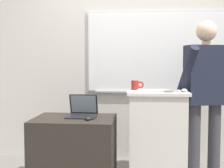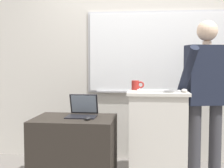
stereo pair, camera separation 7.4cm
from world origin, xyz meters
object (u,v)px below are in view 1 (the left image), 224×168
object	(u,v)px
computer_mouse_by_laptop	(88,118)
laptop	(83,110)
lectern_podium	(157,138)
side_desk	(74,152)
computer_mouse_by_keyboard	(184,90)
person_presenter	(205,89)
wireless_keyboard	(159,91)
coffee_mug	(136,85)

from	to	relation	value
computer_mouse_by_laptop	laptop	bearing A→B (deg)	114.18
lectern_podium	laptop	world-z (taller)	lectern_podium
side_desk	computer_mouse_by_keyboard	xyz separation A→B (m)	(1.10, 0.06, 0.64)
person_presenter	wireless_keyboard	world-z (taller)	person_presenter
wireless_keyboard	computer_mouse_by_laptop	distance (m)	0.75
person_presenter	computer_mouse_by_keyboard	world-z (taller)	person_presenter
person_presenter	coffee_mug	world-z (taller)	person_presenter
side_desk	person_presenter	xyz separation A→B (m)	(1.34, 0.27, 0.63)
laptop	side_desk	bearing A→B (deg)	-123.50
person_presenter	computer_mouse_by_laptop	world-z (taller)	person_presenter
side_desk	wireless_keyboard	bearing A→B (deg)	3.43
computer_mouse_by_laptop	wireless_keyboard	bearing A→B (deg)	13.30
laptop	coffee_mug	size ratio (longest dim) A/B	2.26
computer_mouse_by_keyboard	coffee_mug	size ratio (longest dim) A/B	0.75
computer_mouse_by_keyboard	person_presenter	bearing A→B (deg)	40.73
laptop	computer_mouse_by_laptop	xyz separation A→B (m)	(0.10, -0.21, -0.05)
lectern_podium	laptop	distance (m)	0.83
person_presenter	coffee_mug	xyz separation A→B (m)	(-0.73, -0.02, 0.04)
lectern_podium	wireless_keyboard	xyz separation A→B (m)	(0.00, -0.05, 0.49)
computer_mouse_by_laptop	computer_mouse_by_keyboard	xyz separation A→B (m)	(0.93, 0.17, 0.27)
laptop	computer_mouse_by_laptop	bearing A→B (deg)	-65.82
side_desk	coffee_mug	distance (m)	0.94
wireless_keyboard	computer_mouse_by_keyboard	size ratio (longest dim) A/B	4.24
wireless_keyboard	computer_mouse_by_laptop	xyz separation A→B (m)	(-0.68, -0.16, -0.26)
wireless_keyboard	computer_mouse_by_laptop	size ratio (longest dim) A/B	4.24
side_desk	wireless_keyboard	distance (m)	1.06
side_desk	person_presenter	distance (m)	1.51
person_presenter	coffee_mug	bearing A→B (deg)	167.54
lectern_podium	wireless_keyboard	world-z (taller)	wireless_keyboard
coffee_mug	wireless_keyboard	bearing A→B (deg)	-39.99
laptop	coffee_mug	xyz separation A→B (m)	(0.55, 0.14, 0.25)
lectern_podium	person_presenter	size ratio (longest dim) A/B	0.57
wireless_keyboard	side_desk	bearing A→B (deg)	-176.57
side_desk	laptop	size ratio (longest dim) A/B	2.71
laptop	coffee_mug	bearing A→B (deg)	14.79
coffee_mug	computer_mouse_by_keyboard	bearing A→B (deg)	-21.51
person_presenter	computer_mouse_by_keyboard	bearing A→B (deg)	-153.52
lectern_podium	side_desk	size ratio (longest dim) A/B	1.19
laptop	computer_mouse_by_keyboard	size ratio (longest dim) A/B	3.01
side_desk	laptop	distance (m)	0.44
computer_mouse_by_keyboard	side_desk	bearing A→B (deg)	-177.08
person_presenter	computer_mouse_by_laptop	size ratio (longest dim) A/B	16.96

